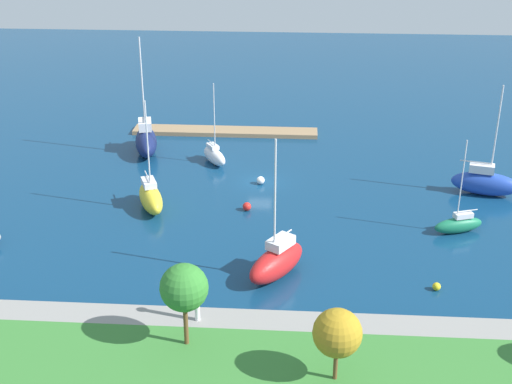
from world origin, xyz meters
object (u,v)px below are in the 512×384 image
(sailboat_yellow_far_south, at_px, (151,197))
(mooring_buoy_red, at_px, (247,207))
(sailboat_blue_inner_mooring, at_px, (485,182))
(harbor_beacon, at_px, (197,293))
(sailboat_red_far_north, at_px, (277,261))
(mooring_buoy_yellow, at_px, (437,287))
(mooring_buoy_white, at_px, (261,180))
(pier_dock, at_px, (225,131))
(sailboat_green_lone_north, at_px, (459,224))
(park_tree_midwest, at_px, (184,288))
(sailboat_white_along_channel, at_px, (214,155))
(sailboat_navy_mid_basin, at_px, (146,140))
(park_tree_east, at_px, (337,333))

(sailboat_yellow_far_south, xyz_separation_m, mooring_buoy_red, (-9.22, -0.31, -0.84))
(sailboat_blue_inner_mooring, bearing_deg, harbor_beacon, -120.42)
(sailboat_red_far_north, distance_m, mooring_buoy_yellow, 12.49)
(sailboat_yellow_far_south, distance_m, mooring_buoy_yellow, 28.08)
(sailboat_red_far_north, relative_size, mooring_buoy_white, 14.07)
(mooring_buoy_white, height_order, mooring_buoy_red, mooring_buoy_white)
(pier_dock, bearing_deg, sailboat_blue_inner_mooring, 149.04)
(sailboat_green_lone_north, bearing_deg, park_tree_midwest, 23.31)
(harbor_beacon, bearing_deg, mooring_buoy_white, -95.82)
(harbor_beacon, distance_m, sailboat_white_along_channel, 32.32)
(sailboat_blue_inner_mooring, relative_size, mooring_buoy_red, 13.76)
(mooring_buoy_red, bearing_deg, mooring_buoy_yellow, 139.99)
(sailboat_navy_mid_basin, distance_m, mooring_buoy_red, 19.46)
(sailboat_yellow_far_south, distance_m, mooring_buoy_red, 9.26)
(sailboat_yellow_far_south, relative_size, mooring_buoy_yellow, 17.09)
(sailboat_navy_mid_basin, relative_size, mooring_buoy_yellow, 21.22)
(pier_dock, height_order, sailboat_white_along_channel, sailboat_white_along_channel)
(sailboat_red_far_north, bearing_deg, mooring_buoy_red, -131.06)
(mooring_buoy_yellow, relative_size, mooring_buoy_white, 0.77)
(sailboat_white_along_channel, bearing_deg, sailboat_blue_inner_mooring, 44.93)
(sailboat_red_far_north, xyz_separation_m, mooring_buoy_yellow, (-12.38, 1.24, -1.05))
(sailboat_blue_inner_mooring, xyz_separation_m, sailboat_yellow_far_south, (32.73, 5.64, -0.09))
(pier_dock, bearing_deg, harbor_beacon, 93.66)
(pier_dock, relative_size, sailboat_blue_inner_mooring, 2.03)
(sailboat_red_far_north, bearing_deg, park_tree_east, 49.91)
(sailboat_navy_mid_basin, xyz_separation_m, mooring_buoy_red, (-12.85, 14.57, -1.17))
(sailboat_yellow_far_south, bearing_deg, park_tree_midwest, -5.04)
(harbor_beacon, bearing_deg, mooring_buoy_red, -95.08)
(harbor_beacon, bearing_deg, sailboat_white_along_channel, -84.98)
(harbor_beacon, xyz_separation_m, mooring_buoy_red, (-1.79, -20.12, -2.94))
(sailboat_white_along_channel, distance_m, mooring_buoy_yellow, 32.37)
(harbor_beacon, distance_m, park_tree_east, 10.83)
(sailboat_blue_inner_mooring, xyz_separation_m, mooring_buoy_white, (22.60, -1.12, -0.92))
(pier_dock, relative_size, mooring_buoy_red, 27.93)
(sailboat_yellow_far_south, bearing_deg, sailboat_white_along_channel, 136.91)
(sailboat_green_lone_north, relative_size, mooring_buoy_yellow, 13.81)
(sailboat_blue_inner_mooring, relative_size, sailboat_white_along_channel, 1.23)
(park_tree_midwest, bearing_deg, park_tree_east, 163.24)
(park_tree_midwest, xyz_separation_m, sailboat_yellow_far_south, (7.10, -22.50, -4.19))
(sailboat_blue_inner_mooring, height_order, sailboat_green_lone_north, sailboat_blue_inner_mooring)
(mooring_buoy_yellow, height_order, mooring_buoy_red, mooring_buoy_red)
(mooring_buoy_white, bearing_deg, sailboat_white_along_channel, -45.02)
(sailboat_yellow_far_south, bearing_deg, sailboat_green_lone_north, 61.56)
(sailboat_blue_inner_mooring, distance_m, mooring_buoy_red, 24.13)
(harbor_beacon, relative_size, park_tree_east, 0.78)
(sailboat_white_along_channel, xyz_separation_m, sailboat_green_lone_north, (-23.90, 15.23, -0.11))
(sailboat_red_far_north, distance_m, mooring_buoy_red, 12.45)
(mooring_buoy_white, bearing_deg, park_tree_midwest, 84.08)
(sailboat_white_along_channel, height_order, sailboat_yellow_far_south, sailboat_yellow_far_south)
(pier_dock, xyz_separation_m, sailboat_yellow_far_south, (4.73, 22.44, 1.00))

